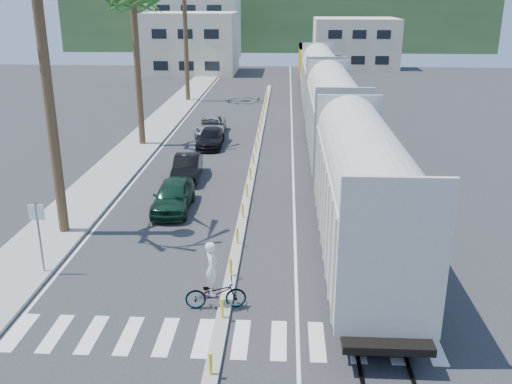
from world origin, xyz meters
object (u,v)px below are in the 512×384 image
car_second (187,167)px  cyclist (215,287)px  car_lead (173,196)px  street_sign (38,228)px

car_second → cyclist: size_ratio=1.74×
car_lead → street_sign: bearing=-118.1°
street_sign → car_lead: (3.71, 7.21, -1.21)m
car_second → cyclist: bearing=-79.6°
car_lead → cyclist: 9.87m
car_lead → car_second: bearing=90.9°
car_second → cyclist: cyclist is taller
street_sign → car_lead: size_ratio=0.67×
cyclist → car_lead: bearing=11.7°
car_lead → car_second: (-0.16, 5.17, -0.06)m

